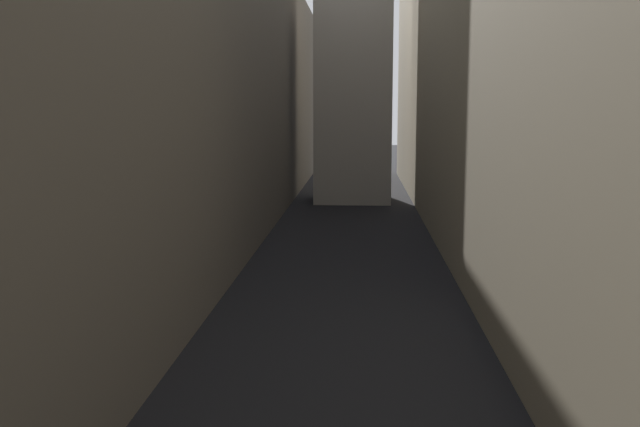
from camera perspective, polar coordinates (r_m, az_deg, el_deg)
The scene contains 3 objects.
ground_plane at distance 40.45m, azimuth 2.11°, elevation -3.84°, with size 264.00×264.00×0.00m, color black.
building_block_left at distance 43.51m, azimuth -14.13°, elevation 10.24°, with size 13.14×108.00×20.32m, color #60594F.
building_block_right at distance 42.87m, azimuth 17.40°, elevation 11.36°, with size 10.98×108.00×22.13m, color gray.
Camera 1 is at (0.75, 8.46, 8.47)m, focal length 40.62 mm.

